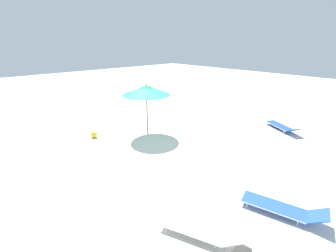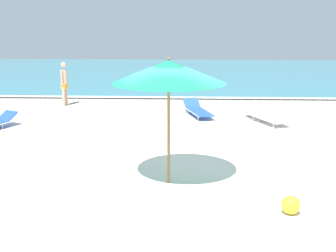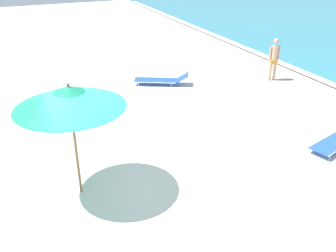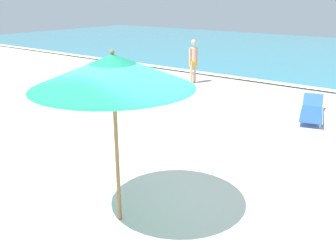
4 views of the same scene
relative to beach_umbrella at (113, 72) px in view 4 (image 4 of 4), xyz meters
name	(u,v)px [view 4 (image 4 of 4)]	position (x,y,z in m)	size (l,w,h in m)	color
ground_plane	(158,210)	(0.23, 0.68, -2.47)	(60.00, 60.00, 0.16)	silver
beach_umbrella	(113,72)	(0.00, 0.00, 0.00)	(2.36, 2.36, 2.70)	olive
sun_lounger_under_umbrella	(312,111)	(0.76, 7.24, -2.18)	(1.17, 2.26, 0.49)	blue
sun_lounger_near_water_left	(87,95)	(-5.97, 4.53, -2.18)	(1.55, 2.22, 0.47)	blue
beachgoer_wading_adult	(193,59)	(-4.61, 9.01, -1.39)	(0.27, 0.44, 1.76)	tan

